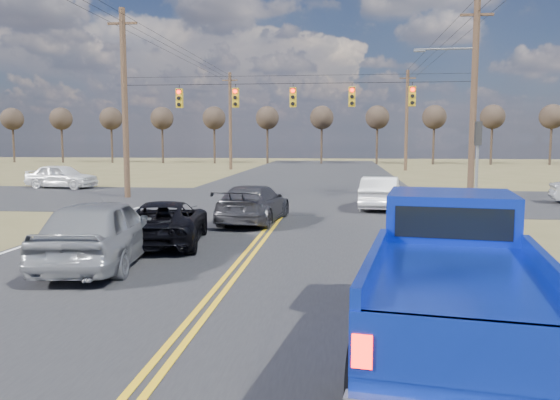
# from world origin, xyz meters

# --- Properties ---
(ground) EXTENTS (160.00, 160.00, 0.00)m
(ground) POSITION_xyz_m (0.00, 0.00, 0.00)
(ground) COLOR brown
(ground) RESTS_ON ground
(road_main) EXTENTS (14.00, 120.00, 0.02)m
(road_main) POSITION_xyz_m (0.00, 10.00, 0.00)
(road_main) COLOR #28282B
(road_main) RESTS_ON ground
(road_cross) EXTENTS (120.00, 12.00, 0.02)m
(road_cross) POSITION_xyz_m (0.00, 18.00, 0.00)
(road_cross) COLOR #28282B
(road_cross) RESTS_ON ground
(signal_gantry) EXTENTS (19.60, 4.83, 10.00)m
(signal_gantry) POSITION_xyz_m (0.50, 17.79, 5.06)
(signal_gantry) COLOR #473323
(signal_gantry) RESTS_ON ground
(utility_poles) EXTENTS (19.60, 58.32, 10.00)m
(utility_poles) POSITION_xyz_m (0.00, 17.00, 5.23)
(utility_poles) COLOR #473323
(utility_poles) RESTS_ON ground
(treeline) EXTENTS (87.00, 117.80, 7.40)m
(treeline) POSITION_xyz_m (0.00, 26.96, 5.70)
(treeline) COLOR #33261C
(treeline) RESTS_ON ground
(pickup_truck) EXTENTS (3.14, 6.31, 2.27)m
(pickup_truck) POSITION_xyz_m (4.13, -2.24, 1.10)
(pickup_truck) COLOR black
(pickup_truck) RESTS_ON ground
(silver_suv) EXTENTS (2.63, 5.33, 1.75)m
(silver_suv) POSITION_xyz_m (-3.46, 2.53, 0.87)
(silver_suv) COLOR gray
(silver_suv) RESTS_ON ground
(black_suv) EXTENTS (2.91, 5.05, 1.33)m
(black_suv) POSITION_xyz_m (-2.76, 5.49, 0.66)
(black_suv) COLOR black
(black_suv) RESTS_ON ground
(white_car_queue) EXTENTS (2.17, 4.66, 1.48)m
(white_car_queue) POSITION_xyz_m (4.29, 14.79, 0.74)
(white_car_queue) COLOR silver
(white_car_queue) RESTS_ON ground
(dgrey_car_queue) EXTENTS (2.51, 5.15, 1.44)m
(dgrey_car_queue) POSITION_xyz_m (-0.80, 10.00, 0.72)
(dgrey_car_queue) COLOR #36353B
(dgrey_car_queue) RESTS_ON ground
(cross_car_west) EXTENTS (2.46, 4.81, 1.57)m
(cross_car_west) POSITION_xyz_m (-15.42, 23.00, 0.78)
(cross_car_west) COLOR white
(cross_car_west) RESTS_ON ground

